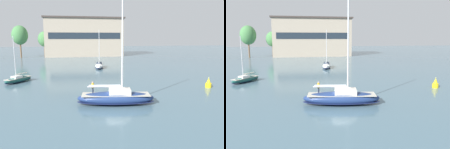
# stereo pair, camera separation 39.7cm
# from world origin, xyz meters

# --- Properties ---
(ground_plane) EXTENTS (400.00, 400.00, 0.00)m
(ground_plane) POSITION_xyz_m (0.00, 0.00, 0.00)
(ground_plane) COLOR slate
(waterfront_building) EXTENTS (38.85, 18.27, 19.04)m
(waterfront_building) POSITION_xyz_m (0.57, 84.60, 9.55)
(waterfront_building) COLOR tan
(waterfront_building) RESTS_ON ground
(tree_shore_left) EXTENTS (7.16, 7.16, 14.74)m
(tree_shore_left) POSITION_xyz_m (-29.14, 78.48, 10.32)
(tree_shore_left) COLOR brown
(tree_shore_left) RESTS_ON ground
(tree_shore_center) EXTENTS (5.90, 5.90, 12.14)m
(tree_shore_center) POSITION_xyz_m (-18.79, 81.47, 8.50)
(tree_shore_center) COLOR brown
(tree_shore_center) RESTS_ON ground
(sailboat_main) EXTENTS (11.27, 4.59, 15.03)m
(sailboat_main) POSITION_xyz_m (0.03, -0.00, 1.02)
(sailboat_main) COLOR navy
(sailboat_main) RESTS_ON ground
(sailboat_moored_near_marina) EXTENTS (5.55, 6.90, 9.64)m
(sailboat_moored_near_marina) POSITION_xyz_m (-17.20, 18.72, 0.66)
(sailboat_moored_near_marina) COLOR #194C47
(sailboat_moored_near_marina) RESTS_ON ground
(sailboat_moored_mid_channel) EXTENTS (3.78, 8.77, 11.68)m
(sailboat_moored_mid_channel) POSITION_xyz_m (2.32, 37.33, 0.79)
(sailboat_moored_mid_channel) COLOR white
(sailboat_moored_mid_channel) RESTS_ON ground
(channel_buoy) EXTENTS (1.10, 1.10, 2.00)m
(channel_buoy) POSITION_xyz_m (19.31, 7.12, 0.79)
(channel_buoy) COLOR yellow
(channel_buoy) RESTS_ON ground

